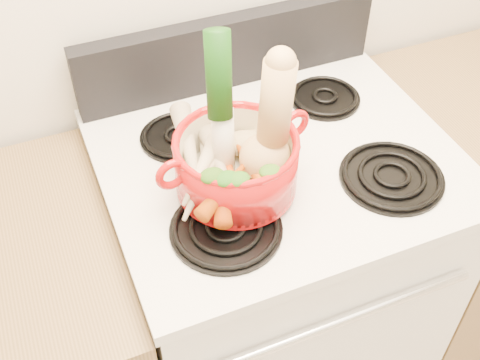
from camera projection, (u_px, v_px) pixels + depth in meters
name	position (u px, v px, depth m)	size (l,w,h in m)	color
stove_body	(271.00, 284.00, 1.68)	(0.76, 0.65, 0.92)	white
cooktop	(279.00, 160.00, 1.35)	(0.78, 0.67, 0.03)	silver
control_backsplash	(229.00, 51.00, 1.47)	(0.76, 0.05, 0.18)	black
oven_handle	(345.00, 319.00, 1.24)	(0.02, 0.02, 0.60)	silver
burner_front_left	(226.00, 228.00, 1.18)	(0.22, 0.22, 0.02)	black
burner_front_right	(392.00, 176.00, 1.28)	(0.22, 0.22, 0.02)	black
burner_back_left	(178.00, 135.00, 1.37)	(0.17, 0.17, 0.02)	black
burner_back_right	(325.00, 97.00, 1.47)	(0.17, 0.17, 0.02)	black
dutch_oven	(236.00, 164.00, 1.20)	(0.25, 0.25, 0.12)	#AD0F0E
pot_handle_left	(172.00, 174.00, 1.12)	(0.07, 0.07, 0.02)	#AD0F0E
pot_handle_right	(295.00, 124.00, 1.23)	(0.07, 0.07, 0.02)	#AD0F0E
squash	(267.00, 123.00, 1.14)	(0.11, 0.11, 0.27)	tan
leek	(222.00, 106.00, 1.13)	(0.05, 0.05, 0.32)	white
ginger	(244.00, 144.00, 1.26)	(0.09, 0.06, 0.05)	tan
parsnip_0	(208.00, 165.00, 1.22)	(0.04, 0.04, 0.22)	beige
parsnip_1	(202.00, 178.00, 1.19)	(0.04, 0.04, 0.20)	beige
parsnip_2	(217.00, 158.00, 1.21)	(0.04, 0.04, 0.19)	beige
parsnip_3	(201.00, 169.00, 1.18)	(0.04, 0.04, 0.17)	beige
parsnip_4	(189.00, 149.00, 1.22)	(0.05, 0.05, 0.23)	beige
carrot_0	(231.00, 178.00, 1.20)	(0.03, 0.03, 0.17)	#C03509
carrot_1	(222.00, 191.00, 1.17)	(0.04, 0.04, 0.17)	#BA5209
carrot_2	(254.00, 172.00, 1.19)	(0.03, 0.03, 0.17)	#CC5D0A
carrot_3	(225.00, 190.00, 1.15)	(0.03, 0.03, 0.16)	#BF5509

